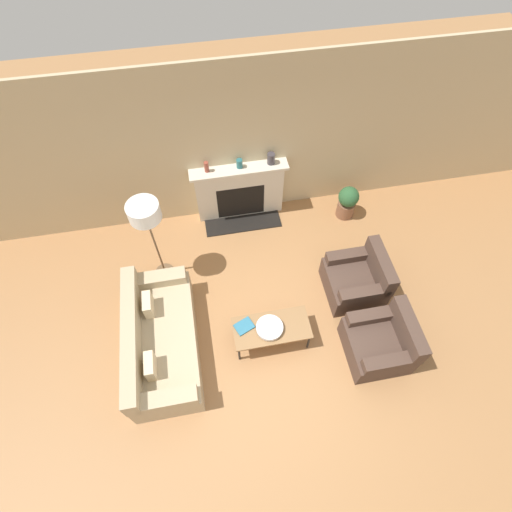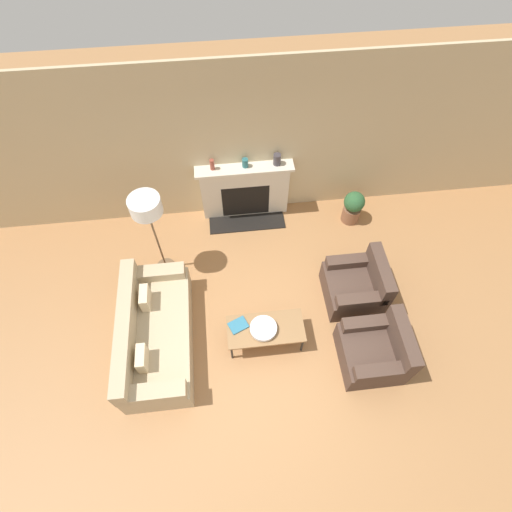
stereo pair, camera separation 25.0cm
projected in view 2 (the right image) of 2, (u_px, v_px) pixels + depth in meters
ground_plane at (267, 358)px, 5.86m from camera, size 18.00×18.00×0.00m
wall_back at (245, 145)px, 6.32m from camera, size 18.00×0.06×2.90m
fireplace at (245, 191)px, 6.99m from camera, size 1.64×0.59×1.12m
couch at (154, 334)px, 5.76m from camera, size 0.94×2.03×0.79m
armchair_near at (376, 351)px, 5.61m from camera, size 0.85×0.87×0.83m
armchair_far at (357, 286)px, 6.20m from camera, size 0.85×0.87×0.83m
coffee_table at (266, 329)px, 5.70m from camera, size 1.10×0.52×0.42m
bowl at (263, 328)px, 5.62m from camera, size 0.39×0.39×0.08m
book at (238, 325)px, 5.68m from camera, size 0.31×0.28×0.02m
floor_lamp at (147, 210)px, 5.55m from camera, size 0.45×0.45×1.67m
mantel_vase_left at (212, 165)px, 6.41m from camera, size 0.07×0.07×0.19m
mantel_vase_center_left at (245, 163)px, 6.46m from camera, size 0.10×0.10×0.15m
mantel_vase_center_right at (277, 159)px, 6.47m from camera, size 0.12×0.12×0.20m
potted_plant at (353, 207)px, 7.05m from camera, size 0.36×0.36×0.65m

